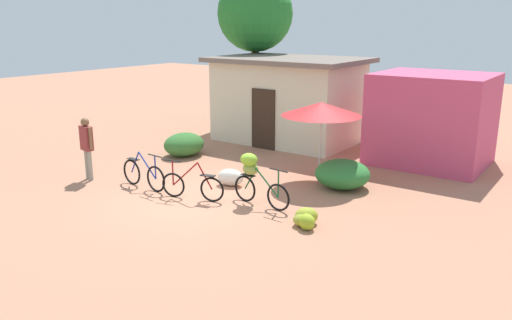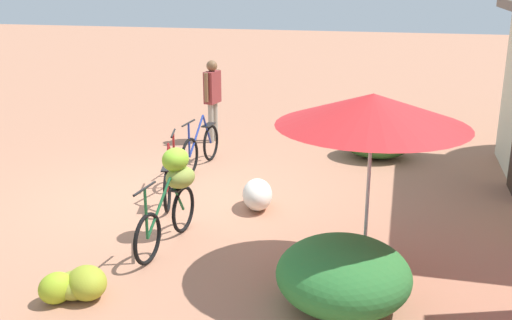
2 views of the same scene
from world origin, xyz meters
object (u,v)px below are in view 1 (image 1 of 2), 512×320
(bicycle_leftmost, at_px, (144,174))
(produce_sack, at_px, (231,177))
(tree_behind_building, at_px, (255,14))
(shop_pink, at_px, (432,119))
(bicycle_near_pile, at_px, (192,186))
(building_low, at_px, (288,99))
(person_vendor, at_px, (87,142))
(bicycle_center_loaded, at_px, (254,174))
(market_umbrella, at_px, (321,109))
(banana_pile_on_ground, at_px, (306,219))

(bicycle_leftmost, xyz_separation_m, produce_sack, (1.67, 1.45, -0.15))
(tree_behind_building, bearing_deg, produce_sack, -59.19)
(shop_pink, bearing_deg, produce_sack, -123.78)
(tree_behind_building, bearing_deg, bicycle_near_pile, -64.02)
(building_low, height_order, person_vendor, building_low)
(tree_behind_building, xyz_separation_m, bicycle_center_loaded, (5.39, -7.64, -3.65))
(bicycle_near_pile, bearing_deg, produce_sack, 86.95)
(bicycle_leftmost, relative_size, bicycle_center_loaded, 1.00)
(shop_pink, xyz_separation_m, person_vendor, (-6.92, -7.00, -0.30))
(bicycle_near_pile, height_order, produce_sack, bicycle_near_pile)
(bicycle_center_loaded, height_order, produce_sack, bicycle_center_loaded)
(shop_pink, relative_size, market_umbrella, 1.51)
(market_umbrella, xyz_separation_m, banana_pile_on_ground, (1.28, -2.94, -1.78))
(bicycle_leftmost, bearing_deg, person_vendor, -169.32)
(bicycle_center_loaded, bearing_deg, produce_sack, 149.03)
(person_vendor, bearing_deg, bicycle_leftmost, 10.68)
(building_low, relative_size, market_umbrella, 2.42)
(bicycle_leftmost, distance_m, produce_sack, 2.22)
(banana_pile_on_ground, bearing_deg, building_low, 124.60)
(produce_sack, bearing_deg, market_umbrella, 44.70)
(bicycle_leftmost, bearing_deg, banana_pile_on_ground, 2.34)
(market_umbrella, bearing_deg, bicycle_near_pile, -120.01)
(shop_pink, xyz_separation_m, bicycle_center_loaded, (-2.19, -6.00, -0.60))
(shop_pink, bearing_deg, bicycle_leftmost, -127.71)
(bicycle_leftmost, xyz_separation_m, banana_pile_on_ground, (4.64, 0.19, -0.20))
(building_low, height_order, shop_pink, building_low)
(produce_sack, bearing_deg, person_vendor, -152.48)
(bicycle_near_pile, bearing_deg, person_vendor, -173.14)
(tree_behind_building, distance_m, banana_pile_on_ground, 11.56)
(bicycle_leftmost, bearing_deg, building_low, 89.17)
(shop_pink, relative_size, bicycle_center_loaded, 1.97)
(market_umbrella, bearing_deg, shop_pink, 63.09)
(building_low, bearing_deg, bicycle_leftmost, -90.83)
(building_low, bearing_deg, person_vendor, -104.64)
(bicycle_leftmost, distance_m, bicycle_near_pile, 1.60)
(tree_behind_building, xyz_separation_m, person_vendor, (0.66, -8.64, -3.35))
(person_vendor, bearing_deg, shop_pink, 45.35)
(building_low, relative_size, bicycle_leftmost, 3.15)
(tree_behind_building, relative_size, produce_sack, 8.41)
(bicycle_leftmost, bearing_deg, produce_sack, 41.08)
(tree_behind_building, distance_m, bicycle_leftmost, 9.54)
(bicycle_center_loaded, height_order, person_vendor, person_vendor)
(tree_behind_building, height_order, produce_sack, tree_behind_building)
(building_low, relative_size, bicycle_near_pile, 3.23)
(market_umbrella, relative_size, banana_pile_on_ground, 2.58)
(shop_pink, relative_size, banana_pile_on_ground, 3.89)
(bicycle_center_loaded, bearing_deg, tree_behind_building, 125.21)
(building_low, distance_m, tree_behind_building, 4.14)
(banana_pile_on_ground, xyz_separation_m, produce_sack, (-2.98, 1.26, 0.06))
(shop_pink, height_order, banana_pile_on_ground, shop_pink)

